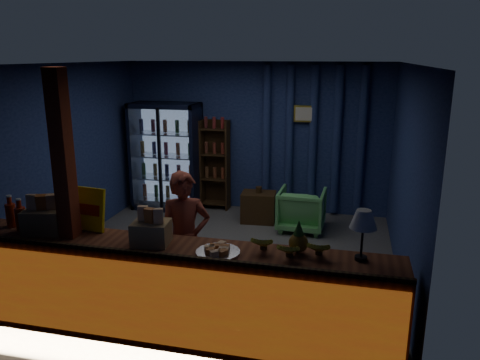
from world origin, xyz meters
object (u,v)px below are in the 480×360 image
object	(u,v)px
shopkeeper	(185,240)
table_lamp	(363,221)
pastry_tray	(218,251)
green_chair	(301,210)

from	to	relation	value
shopkeeper	table_lamp	distance (m)	1.98
pastry_tray	table_lamp	world-z (taller)	table_lamp
green_chair	pastry_tray	distance (m)	3.36
green_chair	table_lamp	size ratio (longest dim) A/B	1.57
shopkeeper	pastry_tray	xyz separation A→B (m)	(0.56, -0.66, 0.21)
shopkeeper	table_lamp	xyz separation A→B (m)	(1.83, -0.50, 0.55)
shopkeeper	table_lamp	world-z (taller)	shopkeeper
green_chair	table_lamp	xyz separation A→B (m)	(0.84, -3.11, 0.98)
green_chair	table_lamp	bearing A→B (deg)	107.13
shopkeeper	pastry_tray	bearing A→B (deg)	-73.02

